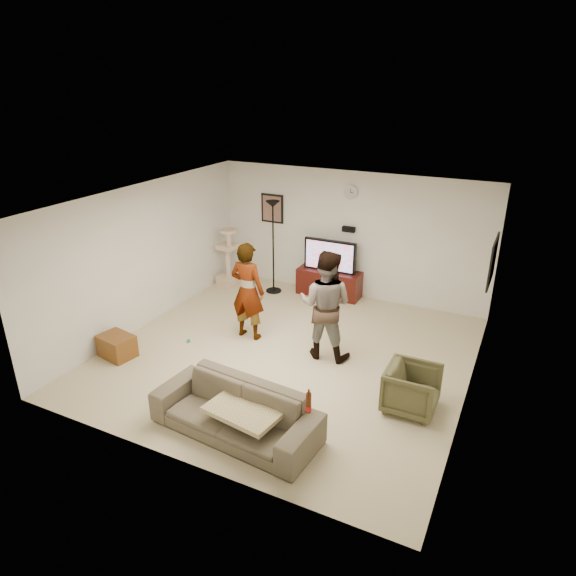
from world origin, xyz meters
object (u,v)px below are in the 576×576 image
at_px(floor_lamp, 273,248).
at_px(sofa, 235,411).
at_px(tv_stand, 329,283).
at_px(tv, 330,256).
at_px(cat_tree, 228,257).
at_px(side_table, 117,346).
at_px(beer_bottle, 309,403).
at_px(person_left, 248,291).
at_px(armchair, 412,389).
at_px(person_right, 326,305).

xyz_separation_m(floor_lamp, sofa, (1.68, -4.22, -0.63)).
distance_m(tv_stand, tv, 0.58).
relative_size(cat_tree, side_table, 2.31).
bearing_deg(side_table, tv, 60.78).
height_order(tv_stand, floor_lamp, floor_lamp).
height_order(sofa, beer_bottle, beer_bottle).
xyz_separation_m(tv_stand, beer_bottle, (1.56, -4.53, 0.48)).
height_order(floor_lamp, person_left, floor_lamp).
distance_m(person_left, beer_bottle, 3.12).
bearing_deg(person_left, armchair, 165.89).
bearing_deg(tv, cat_tree, -169.51).
bearing_deg(tv, person_right, -69.80).
relative_size(sofa, beer_bottle, 8.54).
relative_size(beer_bottle, side_table, 0.46).
relative_size(tv, beer_bottle, 4.28).
bearing_deg(cat_tree, tv, 10.49).
bearing_deg(side_table, cat_tree, 90.75).
relative_size(floor_lamp, sofa, 0.89).
relative_size(tv_stand, armchair, 1.85).
distance_m(tv_stand, beer_bottle, 4.82).
xyz_separation_m(floor_lamp, beer_bottle, (2.66, -4.22, -0.20)).
height_order(sofa, armchair, armchair).
bearing_deg(cat_tree, side_table, -89.25).
bearing_deg(side_table, tv_stand, 60.78).
bearing_deg(sofa, tv, 102.52).
xyz_separation_m(tv, person_right, (0.83, -2.27, 0.02)).
bearing_deg(floor_lamp, cat_tree, -175.40).
xyz_separation_m(tv, person_left, (-0.57, -2.25, -0.01)).
bearing_deg(person_left, sofa, 118.32).
height_order(cat_tree, side_table, cat_tree).
distance_m(tv_stand, floor_lamp, 1.33).
distance_m(tv_stand, sofa, 4.57).
relative_size(floor_lamp, side_table, 3.50).
bearing_deg(tv, floor_lamp, -164.14).
bearing_deg(tv_stand, beer_bottle, -71.00).
bearing_deg(cat_tree, sofa, -56.61).
bearing_deg(armchair, floor_lamp, 51.47).
relative_size(person_right, side_table, 3.25).
distance_m(floor_lamp, side_table, 3.67).
height_order(tv, person_left, person_left).
bearing_deg(sofa, armchair, 43.28).
bearing_deg(beer_bottle, tv_stand, 109.00).
xyz_separation_m(tv_stand, person_right, (0.83, -2.27, 0.61)).
bearing_deg(armchair, tv_stand, 37.77).
height_order(cat_tree, person_left, person_left).
bearing_deg(person_left, tv, -102.50).
xyz_separation_m(tv_stand, sofa, (0.58, -4.53, 0.04)).
bearing_deg(beer_bottle, person_right, 107.79).
height_order(tv_stand, person_right, person_right).
xyz_separation_m(floor_lamp, person_right, (1.94, -1.95, -0.07)).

